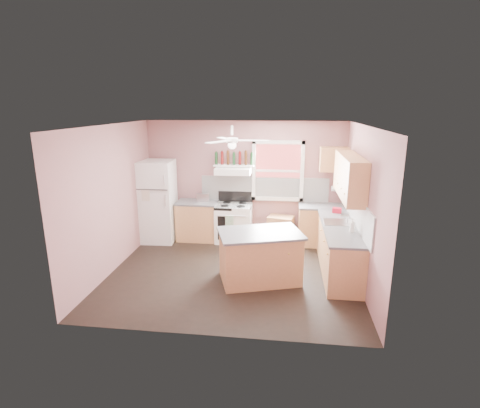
# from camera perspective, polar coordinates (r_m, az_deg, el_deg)

# --- Properties ---
(floor) EXTENTS (4.50, 4.50, 0.00)m
(floor) POSITION_cam_1_polar(r_m,az_deg,el_deg) (7.12, -1.11, -10.37)
(floor) COLOR black
(floor) RESTS_ON ground
(ceiling) EXTENTS (4.50, 4.50, 0.00)m
(ceiling) POSITION_cam_1_polar(r_m,az_deg,el_deg) (6.44, -1.24, 11.89)
(ceiling) COLOR white
(ceiling) RESTS_ON ground
(wall_back) EXTENTS (4.50, 0.05, 2.70)m
(wall_back) POSITION_cam_1_polar(r_m,az_deg,el_deg) (8.61, 0.75, 3.60)
(wall_back) COLOR #895B5B
(wall_back) RESTS_ON ground
(wall_right) EXTENTS (0.05, 4.00, 2.70)m
(wall_right) POSITION_cam_1_polar(r_m,az_deg,el_deg) (6.73, 18.39, -0.41)
(wall_right) COLOR #895B5B
(wall_right) RESTS_ON ground
(wall_left) EXTENTS (0.05, 4.00, 2.70)m
(wall_left) POSITION_cam_1_polar(r_m,az_deg,el_deg) (7.32, -19.08, 0.74)
(wall_left) COLOR #895B5B
(wall_left) RESTS_ON ground
(backsplash_back) EXTENTS (2.90, 0.03, 0.55)m
(backsplash_back) POSITION_cam_1_polar(r_m,az_deg,el_deg) (8.57, 3.71, 2.32)
(backsplash_back) COLOR white
(backsplash_back) RESTS_ON wall_back
(backsplash_right) EXTENTS (0.03, 2.60, 0.55)m
(backsplash_right) POSITION_cam_1_polar(r_m,az_deg,el_deg) (7.05, 17.50, -1.14)
(backsplash_right) COLOR white
(backsplash_right) RESTS_ON wall_right
(window_view) EXTENTS (1.00, 0.02, 1.20)m
(window_view) POSITION_cam_1_polar(r_m,az_deg,el_deg) (8.48, 5.79, 5.06)
(window_view) COLOR maroon
(window_view) RESTS_ON wall_back
(window_frame) EXTENTS (1.16, 0.07, 1.36)m
(window_frame) POSITION_cam_1_polar(r_m,az_deg,el_deg) (8.45, 5.78, 5.03)
(window_frame) COLOR white
(window_frame) RESTS_ON wall_back
(refrigerator) EXTENTS (0.82, 0.80, 1.84)m
(refrigerator) POSITION_cam_1_polar(r_m,az_deg,el_deg) (8.67, -12.55, 0.40)
(refrigerator) COLOR white
(refrigerator) RESTS_ON floor
(base_cabinet_left) EXTENTS (0.90, 0.60, 0.86)m
(base_cabinet_left) POSITION_cam_1_polar(r_m,az_deg,el_deg) (8.71, -6.47, -2.62)
(base_cabinet_left) COLOR #AB7647
(base_cabinet_left) RESTS_ON floor
(counter_left) EXTENTS (0.92, 0.62, 0.04)m
(counter_left) POSITION_cam_1_polar(r_m,az_deg,el_deg) (8.58, -6.55, 0.24)
(counter_left) COLOR #4D4C4F
(counter_left) RESTS_ON base_cabinet_left
(toaster) EXTENTS (0.31, 0.21, 0.18)m
(toaster) POSITION_cam_1_polar(r_m,az_deg,el_deg) (8.55, -5.69, 0.97)
(toaster) COLOR silver
(toaster) RESTS_ON counter_left
(stove) EXTENTS (0.80, 0.64, 0.86)m
(stove) POSITION_cam_1_polar(r_m,az_deg,el_deg) (8.53, -0.94, -2.90)
(stove) COLOR white
(stove) RESTS_ON floor
(range_hood) EXTENTS (0.78, 0.50, 0.14)m
(range_hood) POSITION_cam_1_polar(r_m,az_deg,el_deg) (8.32, -1.04, 5.09)
(range_hood) COLOR white
(range_hood) RESTS_ON wall_back
(bottle_shelf) EXTENTS (0.90, 0.26, 0.03)m
(bottle_shelf) POSITION_cam_1_polar(r_m,az_deg,el_deg) (8.42, -0.93, 5.90)
(bottle_shelf) COLOR white
(bottle_shelf) RESTS_ON range_hood
(cart) EXTENTS (0.62, 0.49, 0.55)m
(cart) POSITION_cam_1_polar(r_m,az_deg,el_deg) (8.58, 6.17, -3.97)
(cart) COLOR #AB7647
(cart) RESTS_ON floor
(base_cabinet_corner) EXTENTS (1.00, 0.60, 0.86)m
(base_cabinet_corner) POSITION_cam_1_polar(r_m,az_deg,el_deg) (8.52, 12.28, -3.28)
(base_cabinet_corner) COLOR #AB7647
(base_cabinet_corner) RESTS_ON floor
(base_cabinet_right) EXTENTS (0.60, 2.20, 0.86)m
(base_cabinet_right) POSITION_cam_1_polar(r_m,az_deg,el_deg) (7.23, 14.81, -6.75)
(base_cabinet_right) COLOR #AB7647
(base_cabinet_right) RESTS_ON floor
(counter_corner) EXTENTS (1.02, 0.62, 0.04)m
(counter_corner) POSITION_cam_1_polar(r_m,az_deg,el_deg) (8.39, 12.45, -0.36)
(counter_corner) COLOR #4D4C4F
(counter_corner) RESTS_ON base_cabinet_corner
(counter_right) EXTENTS (0.62, 2.22, 0.04)m
(counter_right) POSITION_cam_1_polar(r_m,az_deg,el_deg) (7.08, 14.97, -3.36)
(counter_right) COLOR #4D4C4F
(counter_right) RESTS_ON base_cabinet_right
(sink) EXTENTS (0.55, 0.45, 0.03)m
(sink) POSITION_cam_1_polar(r_m,az_deg,el_deg) (7.27, 14.77, -2.76)
(sink) COLOR silver
(sink) RESTS_ON counter_right
(faucet) EXTENTS (0.03, 0.03, 0.14)m
(faucet) POSITION_cam_1_polar(r_m,az_deg,el_deg) (7.27, 16.06, -2.23)
(faucet) COLOR silver
(faucet) RESTS_ON sink
(upper_cabinet_right) EXTENTS (0.33, 1.80, 0.76)m
(upper_cabinet_right) POSITION_cam_1_polar(r_m,az_deg,el_deg) (7.08, 16.37, 4.06)
(upper_cabinet_right) COLOR #AB7647
(upper_cabinet_right) RESTS_ON wall_right
(upper_cabinet_corner) EXTENTS (0.60, 0.33, 0.52)m
(upper_cabinet_corner) POSITION_cam_1_polar(r_m,az_deg,el_deg) (8.34, 14.13, 6.61)
(upper_cabinet_corner) COLOR #AB7647
(upper_cabinet_corner) RESTS_ON wall_back
(paper_towel) EXTENTS (0.26, 0.12, 0.12)m
(paper_towel) POSITION_cam_1_polar(r_m,az_deg,el_deg) (8.50, 14.64, 2.27)
(paper_towel) COLOR white
(paper_towel) RESTS_ON wall_back
(island) EXTENTS (1.52, 1.20, 0.86)m
(island) POSITION_cam_1_polar(r_m,az_deg,el_deg) (6.68, 3.03, -8.12)
(island) COLOR #AB7647
(island) RESTS_ON floor
(island_top) EXTENTS (1.62, 1.30, 0.04)m
(island_top) POSITION_cam_1_polar(r_m,az_deg,el_deg) (6.51, 3.08, -4.47)
(island_top) COLOR #4D4C4F
(island_top) RESTS_ON island
(ceiling_fan_hub) EXTENTS (0.20, 0.20, 0.08)m
(ceiling_fan_hub) POSITION_cam_1_polar(r_m,az_deg,el_deg) (6.46, -1.22, 9.68)
(ceiling_fan_hub) COLOR white
(ceiling_fan_hub) RESTS_ON ceiling
(soap_bottle) EXTENTS (0.13, 0.13, 0.25)m
(soap_bottle) POSITION_cam_1_polar(r_m,az_deg,el_deg) (6.74, 16.76, -3.14)
(soap_bottle) COLOR silver
(soap_bottle) RESTS_ON counter_right
(red_caddy) EXTENTS (0.20, 0.16, 0.10)m
(red_caddy) POSITION_cam_1_polar(r_m,az_deg,el_deg) (7.89, 14.56, -0.94)
(red_caddy) COLOR red
(red_caddy) RESTS_ON counter_right
(wine_bottles) EXTENTS (0.86, 0.06, 0.31)m
(wine_bottles) POSITION_cam_1_polar(r_m,az_deg,el_deg) (8.40, -0.92, 6.97)
(wine_bottles) COLOR #143819
(wine_bottles) RESTS_ON bottle_shelf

